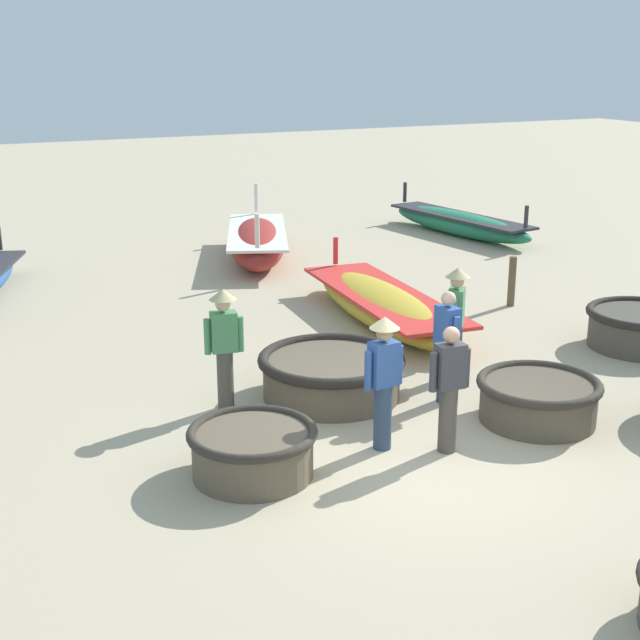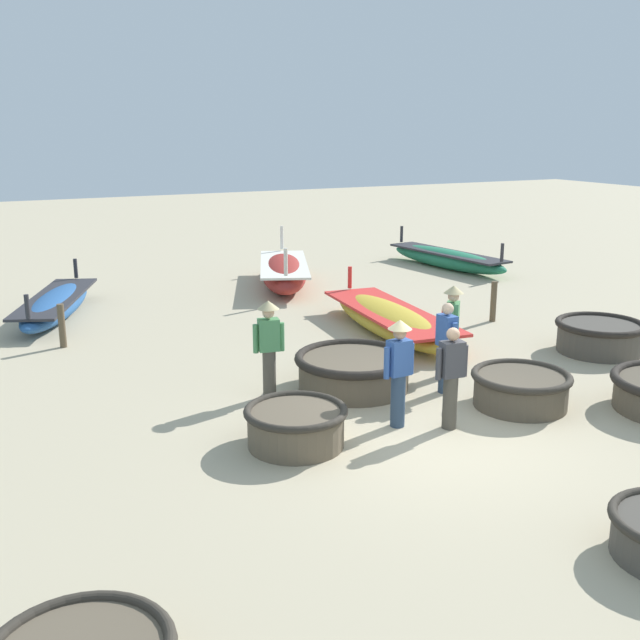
{
  "view_description": "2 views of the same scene",
  "coord_description": "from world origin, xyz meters",
  "px_view_note": "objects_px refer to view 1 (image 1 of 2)",
  "views": [
    {
      "loc": [
        -5.35,
        -8.04,
        4.66
      ],
      "look_at": [
        -0.33,
        2.15,
        1.18
      ],
      "focal_mm": 50.0,
      "sensor_mm": 36.0,
      "label": 1
    },
    {
      "loc": [
        -6.03,
        -8.47,
        4.44
      ],
      "look_at": [
        -0.54,
        2.66,
        1.19
      ],
      "focal_mm": 42.0,
      "sensor_mm": 36.0,
      "label": 2
    }
  ],
  "objects_px": {
    "coracle_weathered": "(538,398)",
    "coracle_nearest": "(331,374)",
    "coracle_far_right": "(253,450)",
    "fisherman_hauling": "(384,374)",
    "fisherman_crouching": "(456,316)",
    "fisherman_by_coracle": "(224,341)",
    "long_boat_blue_hull": "(383,305)",
    "fisherman_with_hat": "(447,344)",
    "mooring_post_inland": "(512,281)",
    "fisherman_standing_right": "(449,386)",
    "long_boat_green_hull": "(460,223)",
    "long_boat_ochre_hull": "(257,242)"
  },
  "relations": [
    {
      "from": "coracle_weathered",
      "to": "coracle_nearest",
      "type": "relative_size",
      "value": 0.79
    },
    {
      "from": "coracle_far_right",
      "to": "fisherman_hauling",
      "type": "bearing_deg",
      "value": -0.99
    },
    {
      "from": "fisherman_crouching",
      "to": "fisherman_by_coracle",
      "type": "xyz_separation_m",
      "value": [
        -3.42,
        0.37,
        0.0
      ]
    },
    {
      "from": "fisherman_by_coracle",
      "to": "long_boat_blue_hull",
      "type": "bearing_deg",
      "value": 32.88
    },
    {
      "from": "fisherman_by_coracle",
      "to": "fisherman_crouching",
      "type": "bearing_deg",
      "value": -6.21
    },
    {
      "from": "coracle_far_right",
      "to": "fisherman_crouching",
      "type": "bearing_deg",
      "value": 22.71
    },
    {
      "from": "coracle_nearest",
      "to": "fisherman_hauling",
      "type": "xyz_separation_m",
      "value": [
        -0.2,
        -1.76,
        0.62
      ]
    },
    {
      "from": "coracle_nearest",
      "to": "fisherman_with_hat",
      "type": "bearing_deg",
      "value": -32.92
    },
    {
      "from": "coracle_far_right",
      "to": "mooring_post_inland",
      "type": "height_order",
      "value": "mooring_post_inland"
    },
    {
      "from": "fisherman_standing_right",
      "to": "mooring_post_inland",
      "type": "bearing_deg",
      "value": 45.65
    },
    {
      "from": "long_boat_blue_hull",
      "to": "mooring_post_inland",
      "type": "distance_m",
      "value": 2.69
    },
    {
      "from": "long_boat_blue_hull",
      "to": "fisherman_by_coracle",
      "type": "relative_size",
      "value": 3.05
    },
    {
      "from": "long_boat_green_hull",
      "to": "fisherman_crouching",
      "type": "distance_m",
      "value": 10.64
    },
    {
      "from": "fisherman_with_hat",
      "to": "long_boat_green_hull",
      "type": "bearing_deg",
      "value": 54.22
    },
    {
      "from": "coracle_nearest",
      "to": "long_boat_blue_hull",
      "type": "relative_size",
      "value": 0.4
    },
    {
      "from": "fisherman_hauling",
      "to": "fisherman_with_hat",
      "type": "height_order",
      "value": "fisherman_hauling"
    },
    {
      "from": "coracle_far_right",
      "to": "long_boat_ochre_hull",
      "type": "height_order",
      "value": "long_boat_ochre_hull"
    },
    {
      "from": "fisherman_by_coracle",
      "to": "long_boat_green_hull",
      "type": "bearing_deg",
      "value": 41.0
    },
    {
      "from": "mooring_post_inland",
      "to": "coracle_nearest",
      "type": "bearing_deg",
      "value": -153.13
    },
    {
      "from": "coracle_far_right",
      "to": "long_boat_blue_hull",
      "type": "height_order",
      "value": "long_boat_blue_hull"
    },
    {
      "from": "fisherman_by_coracle",
      "to": "fisherman_standing_right",
      "type": "height_order",
      "value": "fisherman_by_coracle"
    },
    {
      "from": "fisherman_hauling",
      "to": "mooring_post_inland",
      "type": "relative_size",
      "value": 1.76
    },
    {
      "from": "fisherman_hauling",
      "to": "long_boat_blue_hull",
      "type": "bearing_deg",
      "value": 59.8
    },
    {
      "from": "fisherman_by_coracle",
      "to": "long_boat_ochre_hull",
      "type": "bearing_deg",
      "value": 64.89
    },
    {
      "from": "coracle_far_right",
      "to": "fisherman_standing_right",
      "type": "bearing_deg",
      "value": -10.61
    },
    {
      "from": "coracle_nearest",
      "to": "mooring_post_inland",
      "type": "relative_size",
      "value": 2.16
    },
    {
      "from": "fisherman_hauling",
      "to": "fisherman_crouching",
      "type": "xyz_separation_m",
      "value": [
        2.15,
        1.63,
        0.0
      ]
    },
    {
      "from": "fisherman_by_coracle",
      "to": "coracle_weathered",
      "type": "bearing_deg",
      "value": -31.98
    },
    {
      "from": "coracle_far_right",
      "to": "fisherman_by_coracle",
      "type": "height_order",
      "value": "fisherman_by_coracle"
    },
    {
      "from": "coracle_nearest",
      "to": "long_boat_green_hull",
      "type": "distance_m",
      "value": 11.76
    },
    {
      "from": "coracle_weathered",
      "to": "fisherman_with_hat",
      "type": "height_order",
      "value": "fisherman_with_hat"
    },
    {
      "from": "coracle_weathered",
      "to": "fisherman_with_hat",
      "type": "xyz_separation_m",
      "value": [
        -0.71,
        1.09,
        0.52
      ]
    },
    {
      "from": "coracle_nearest",
      "to": "coracle_far_right",
      "type": "distance_m",
      "value": 2.56
    },
    {
      "from": "coracle_weathered",
      "to": "coracle_nearest",
      "type": "height_order",
      "value": "coracle_nearest"
    },
    {
      "from": "coracle_far_right",
      "to": "long_boat_green_hull",
      "type": "height_order",
      "value": "long_boat_green_hull"
    },
    {
      "from": "long_boat_ochre_hull",
      "to": "fisherman_with_hat",
      "type": "height_order",
      "value": "fisherman_with_hat"
    },
    {
      "from": "fisherman_hauling",
      "to": "fisherman_with_hat",
      "type": "relative_size",
      "value": 1.06
    },
    {
      "from": "fisherman_hauling",
      "to": "fisherman_standing_right",
      "type": "bearing_deg",
      "value": -31.77
    },
    {
      "from": "fisherman_crouching",
      "to": "fisherman_with_hat",
      "type": "bearing_deg",
      "value": -131.58
    },
    {
      "from": "long_boat_ochre_hull",
      "to": "mooring_post_inland",
      "type": "xyz_separation_m",
      "value": [
        2.81,
        -5.71,
        0.06
      ]
    },
    {
      "from": "coracle_weathered",
      "to": "long_boat_blue_hull",
      "type": "relative_size",
      "value": 0.32
    },
    {
      "from": "coracle_nearest",
      "to": "coracle_far_right",
      "type": "bearing_deg",
      "value": -137.33
    },
    {
      "from": "fisherman_hauling",
      "to": "mooring_post_inland",
      "type": "xyz_separation_m",
      "value": [
        5.32,
        4.35,
        -0.48
      ]
    },
    {
      "from": "coracle_far_right",
      "to": "long_boat_blue_hull",
      "type": "relative_size",
      "value": 0.29
    },
    {
      "from": "long_boat_green_hull",
      "to": "coracle_weathered",
      "type": "bearing_deg",
      "value": -120.01
    },
    {
      "from": "coracle_far_right",
      "to": "fisherman_with_hat",
      "type": "bearing_deg",
      "value": 15.49
    },
    {
      "from": "long_boat_blue_hull",
      "to": "coracle_far_right",
      "type": "bearing_deg",
      "value": -133.8
    },
    {
      "from": "long_boat_green_hull",
      "to": "fisherman_with_hat",
      "type": "distance_m",
      "value": 11.58
    },
    {
      "from": "fisherman_by_coracle",
      "to": "fisherman_with_hat",
      "type": "bearing_deg",
      "value": -21.41
    },
    {
      "from": "long_boat_blue_hull",
      "to": "fisherman_by_coracle",
      "type": "height_order",
      "value": "fisherman_by_coracle"
    }
  ]
}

